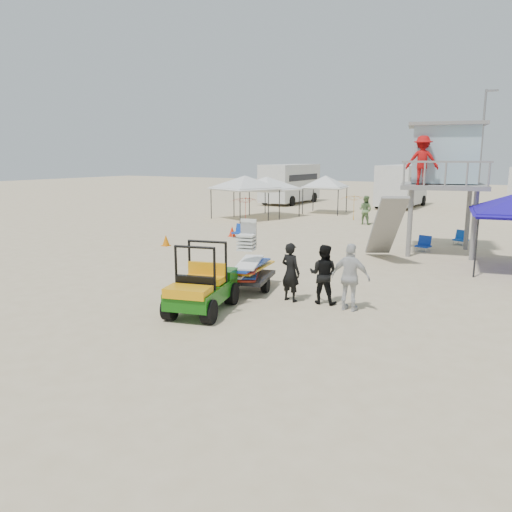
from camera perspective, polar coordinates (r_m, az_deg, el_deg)
The scene contains 21 objects.
ground at distance 11.46m, azimuth -9.92°, elevation -8.69°, with size 140.00×140.00×0.00m, color beige.
utility_cart at distance 12.64m, azimuth -6.37°, elevation -2.84°, with size 1.67×2.50×1.74m.
surf_trailer at distance 14.53m, azimuth -0.85°, elevation -1.13°, with size 1.57×2.29×1.86m.
man_left at distance 13.55m, azimuth 3.97°, elevation -1.85°, with size 0.59×0.39×1.62m, color black.
man_mid at distance 13.43m, azimuth 7.70°, elevation -2.07°, with size 0.78×0.61×1.60m, color black.
man_right at distance 12.89m, azimuth 10.76°, elevation -2.42°, with size 1.02×0.43×1.74m, color silver.
lifeguard_tower at distance 21.62m, azimuth 20.53°, elevation 10.31°, with size 3.81×3.81×5.07m.
canopy_white_a at distance 31.44m, azimuth -1.28°, elevation 8.92°, with size 4.17×4.17×3.14m.
canopy_white_b at distance 32.86m, azimuth 1.24°, elevation 8.80°, with size 3.84×3.84×3.01m.
canopy_white_c at distance 35.26m, azimuth 7.96°, elevation 8.86°, with size 2.93×2.93×3.01m.
umbrella_a at distance 29.21m, azimuth -1.27°, elevation 5.24°, with size 1.76×1.80×1.62m, color #AD1B12.
umbrella_b at distance 31.57m, azimuth 11.14°, elevation 5.46°, with size 1.74×1.78×1.60m, color orange.
cone_near at distance 22.43m, azimuth -10.26°, elevation 1.78°, with size 0.34×0.34×0.50m, color orange.
cone_far at distance 24.77m, azimuth -2.75°, elevation 2.83°, with size 0.34×0.34×0.50m, color red.
beach_chair_a at distance 24.55m, azimuth -1.90°, elevation 2.91°, with size 0.55×0.58×0.64m.
beach_chair_b at distance 22.01m, azimuth 18.64°, elevation 1.35°, with size 0.64×0.69×0.64m.
beach_chair_c at distance 24.26m, azimuth 22.39°, elevation 1.96°, with size 0.68×0.74×0.64m.
rv_far_left at distance 42.69m, azimuth 3.93°, elevation 8.45°, with size 2.64×6.80×3.25m.
rv_mid_left at distance 40.96m, azimuth 16.34°, elevation 7.91°, with size 2.65×6.50×3.25m.
light_pole_left at distance 35.39m, azimuth 24.29°, elevation 10.49°, with size 0.14×0.14×8.00m, color slate.
distant_beachgoers at distance 31.52m, azimuth 19.09°, elevation 5.10°, with size 10.89×9.26×1.68m.
Camera 1 is at (7.05, -8.15, 3.88)m, focal length 35.00 mm.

